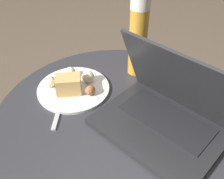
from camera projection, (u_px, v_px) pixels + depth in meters
name	position (u px, v px, depth m)	size (l,w,h in m)	color
table	(117.00, 148.00, 0.83)	(0.69, 0.69, 0.53)	black
laptop	(165.00, 113.00, 0.67)	(0.35, 0.28, 0.23)	#232326
beer_glass	(138.00, 37.00, 0.81)	(0.06, 0.06, 0.26)	gold
snack_plate	(73.00, 86.00, 0.80)	(0.22, 0.22, 0.06)	silver
fork	(61.00, 104.00, 0.76)	(0.11, 0.16, 0.00)	#B2B2B7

